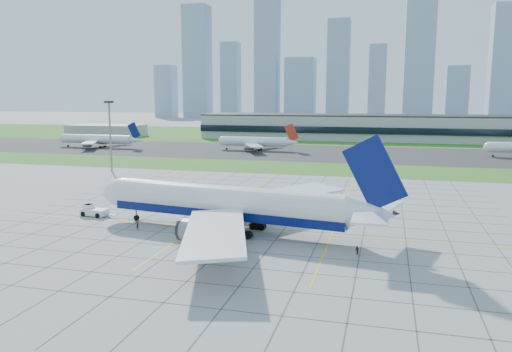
{
  "coord_description": "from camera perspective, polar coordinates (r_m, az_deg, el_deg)",
  "views": [
    {
      "loc": [
        27.77,
        -97.39,
        26.98
      ],
      "look_at": [
        -4.21,
        24.18,
        7.0
      ],
      "focal_mm": 35.0,
      "sensor_mm": 36.0,
      "label": 1
    }
  ],
  "objects": [
    {
      "name": "ground",
      "position": [
        104.8,
        -1.14,
        -5.89
      ],
      "size": [
        1400.0,
        1400.0,
        0.0
      ],
      "primitive_type": "plane",
      "color": "#989893",
      "rests_on": "ground"
    },
    {
      "name": "grass_median",
      "position": [
        191.35,
        6.25,
        0.88
      ],
      "size": [
        700.0,
        35.0,
        0.04
      ],
      "primitive_type": "cube",
      "color": "#3A7321",
      "rests_on": "ground"
    },
    {
      "name": "asphalt_taxiway",
      "position": [
        245.46,
        8.16,
        2.63
      ],
      "size": [
        700.0,
        75.0,
        0.04
      ],
      "primitive_type": "cube",
      "color": "#383838",
      "rests_on": "ground"
    },
    {
      "name": "grass_far",
      "position": [
        354.51,
        10.24,
        4.53
      ],
      "size": [
        700.0,
        145.0,
        0.04
      ],
      "primitive_type": "cube",
      "color": "#3A7321",
      "rests_on": "ground"
    },
    {
      "name": "apron_markings",
      "position": [
        115.08,
        0.58,
        -4.52
      ],
      "size": [
        120.0,
        130.0,
        0.03
      ],
      "color": "#474744",
      "rests_on": "ground"
    },
    {
      "name": "terminal",
      "position": [
        328.05,
        16.92,
        5.31
      ],
      "size": [
        260.0,
        43.0,
        15.8
      ],
      "color": "#B7B7B2",
      "rests_on": "ground"
    },
    {
      "name": "service_block",
      "position": [
        360.94,
        -16.71,
        5.0
      ],
      "size": [
        50.0,
        25.0,
        8.0
      ],
      "primitive_type": "cube",
      "color": "#B7B7B2",
      "rests_on": "ground"
    },
    {
      "name": "light_mast",
      "position": [
        189.86,
        -16.36,
        5.41
      ],
      "size": [
        2.5,
        2.5,
        25.6
      ],
      "color": "gray",
      "rests_on": "ground"
    },
    {
      "name": "city_skyline",
      "position": [
        619.3,
        11.59,
        11.82
      ],
      "size": [
        523.0,
        32.4,
        160.0
      ],
      "color": "#92A9C0",
      "rests_on": "ground"
    },
    {
      "name": "airliner",
      "position": [
        100.76,
        -3.17,
        -3.22
      ],
      "size": [
        65.17,
        65.59,
        20.59
      ],
      "rotation": [
        0.0,
        0.0,
        -0.15
      ],
      "color": "white",
      "rests_on": "ground"
    },
    {
      "name": "pushback_tug",
      "position": [
        120.46,
        -18.09,
        -3.81
      ],
      "size": [
        9.3,
        3.97,
        2.55
      ],
      "rotation": [
        0.0,
        0.0,
        -0.15
      ],
      "color": "white",
      "rests_on": "ground"
    },
    {
      "name": "crew_near",
      "position": [
        105.79,
        -13.38,
        -5.52
      ],
      "size": [
        0.52,
        0.69,
        1.7
      ],
      "primitive_type": "imported",
      "rotation": [
        0.0,
        0.0,
        1.38
      ],
      "color": "black",
      "rests_on": "ground"
    },
    {
      "name": "crew_far",
      "position": [
        88.52,
        11.47,
        -8.34
      ],
      "size": [
        0.97,
        1.01,
        1.64
      ],
      "primitive_type": "imported",
      "rotation": [
        0.0,
        0.0,
        -0.96
      ],
      "color": "black",
      "rests_on": "ground"
    },
    {
      "name": "distant_jet_0",
      "position": [
        282.23,
        -17.65,
        4.04
      ],
      "size": [
        46.33,
        42.66,
        14.08
      ],
      "color": "white",
      "rests_on": "ground"
    },
    {
      "name": "distant_jet_1",
      "position": [
        253.93,
        -0.01,
        3.95
      ],
      "size": [
        39.63,
        42.66,
        14.08
      ],
      "color": "white",
      "rests_on": "ground"
    }
  ]
}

